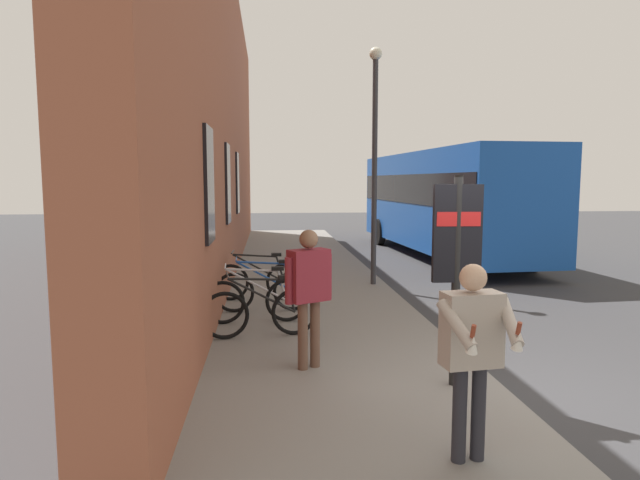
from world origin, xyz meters
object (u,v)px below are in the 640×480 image
object	(u,v)px
transit_info_sign	(457,247)
tourist_with_hotdogs	(472,342)
bicycle_far_end	(256,300)
bicycle_under_window	(261,312)
pedestrian_crossing_street	(309,284)
bicycle_beside_lamp	(258,280)
street_lamp	(375,146)
city_bus	(443,197)
bicycle_nearest_sign	(264,290)

from	to	relation	value
transit_info_sign	tourist_with_hotdogs	distance (m)	1.84
tourist_with_hotdogs	bicycle_far_end	bearing A→B (deg)	21.97
bicycle_far_end	transit_info_sign	xyz separation A→B (m)	(-2.96, -2.33, 1.21)
bicycle_under_window	pedestrian_crossing_street	world-z (taller)	pedestrian_crossing_street
pedestrian_crossing_street	bicycle_under_window	bearing A→B (deg)	23.64
transit_info_sign	pedestrian_crossing_street	distance (m)	1.85
bicycle_beside_lamp	transit_info_sign	distance (m)	5.37
street_lamp	pedestrian_crossing_street	bearing A→B (deg)	160.84
bicycle_beside_lamp	city_bus	world-z (taller)	city_bus
bicycle_nearest_sign	bicycle_beside_lamp	distance (m)	0.96
city_bus	bicycle_under_window	bearing A→B (deg)	147.72
pedestrian_crossing_street	tourist_with_hotdogs	xyz separation A→B (m)	(-2.40, -1.16, -0.03)
bicycle_beside_lamp	street_lamp	distance (m)	4.01
bicycle_nearest_sign	tourist_with_hotdogs	xyz separation A→B (m)	(-5.42, -1.74, 0.64)
bicycle_far_end	tourist_with_hotdogs	xyz separation A→B (m)	(-4.64, -1.87, 0.64)
bicycle_beside_lamp	pedestrian_crossing_street	world-z (taller)	pedestrian_crossing_street
bicycle_under_window	bicycle_far_end	distance (m)	0.84
bicycle_far_end	bicycle_nearest_sign	world-z (taller)	same
bicycle_beside_lamp	pedestrian_crossing_street	distance (m)	4.09
bicycle_far_end	transit_info_sign	world-z (taller)	transit_info_sign
bicycle_far_end	transit_info_sign	size ratio (longest dim) A/B	0.74
transit_info_sign	city_bus	xyz separation A→B (m)	(11.29, -3.56, 0.20)
bicycle_far_end	street_lamp	world-z (taller)	street_lamp
city_bus	bicycle_nearest_sign	bearing A→B (deg)	142.70
bicycle_far_end	pedestrian_crossing_street	world-z (taller)	pedestrian_crossing_street
bicycle_under_window	tourist_with_hotdogs	size ratio (longest dim) A/B	1.06
bicycle_beside_lamp	tourist_with_hotdogs	world-z (taller)	tourist_with_hotdogs
bicycle_beside_lamp	bicycle_under_window	bearing A→B (deg)	-177.95
bicycle_beside_lamp	transit_info_sign	xyz separation A→B (m)	(-4.68, -2.32, 1.21)
bicycle_nearest_sign	city_bus	bearing A→B (deg)	-37.30
city_bus	street_lamp	xyz separation A→B (m)	(-5.18, 3.30, 1.30)
tourist_with_hotdogs	street_lamp	distance (m)	8.10
bicycle_nearest_sign	pedestrian_crossing_street	distance (m)	3.15
bicycle_beside_lamp	tourist_with_hotdogs	bearing A→B (deg)	-163.65
transit_info_sign	bicycle_under_window	bearing A→B (deg)	46.44
bicycle_nearest_sign	bicycle_beside_lamp	world-z (taller)	same
city_bus	street_lamp	size ratio (longest dim) A/B	2.03
bicycle_far_end	city_bus	xyz separation A→B (m)	(8.33, -5.89, 1.41)
bicycle_far_end	street_lamp	bearing A→B (deg)	-39.36
city_bus	tourist_with_hotdogs	bearing A→B (deg)	162.81
pedestrian_crossing_street	street_lamp	world-z (taller)	street_lamp
bicycle_beside_lamp	street_lamp	bearing A→B (deg)	-61.04
pedestrian_crossing_street	tourist_with_hotdogs	distance (m)	2.67
bicycle_under_window	bicycle_beside_lamp	world-z (taller)	same
bicycle_under_window	transit_info_sign	xyz separation A→B (m)	(-2.12, -2.23, 1.21)
city_bus	tourist_with_hotdogs	size ratio (longest dim) A/B	6.37
transit_info_sign	bicycle_far_end	bearing A→B (deg)	38.19
bicycle_beside_lamp	tourist_with_hotdogs	distance (m)	6.67
street_lamp	bicycle_beside_lamp	bearing A→B (deg)	118.96
bicycle_beside_lamp	bicycle_far_end	bearing A→B (deg)	179.85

